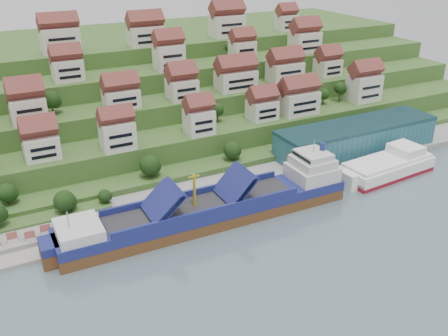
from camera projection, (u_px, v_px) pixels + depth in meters
ground at (252, 211)px, 141.22m from camera, size 300.00×300.00×0.00m
quay at (282, 173)px, 161.17m from camera, size 180.00×14.00×2.20m
pebble_beach at (30, 241)px, 126.44m from camera, size 45.00×20.00×1.00m
hillside at (134, 86)px, 220.04m from camera, size 260.00×128.00×31.00m
hillside_village at (172, 77)px, 180.48m from camera, size 160.04×62.40×29.18m
hillside_trees at (146, 119)px, 163.15m from camera, size 139.05×62.08×31.27m
warehouse at (356, 137)px, 173.57m from camera, size 60.00×15.00×10.00m
flagpole at (286, 164)px, 153.92m from camera, size 1.28×0.16×8.00m
beach_huts at (22, 240)px, 123.93m from camera, size 14.40×3.70×2.20m
cargo_ship at (217, 209)px, 135.46m from camera, size 81.48×13.62×18.08m
second_ship at (388, 166)px, 161.77m from camera, size 33.30×14.57×9.41m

